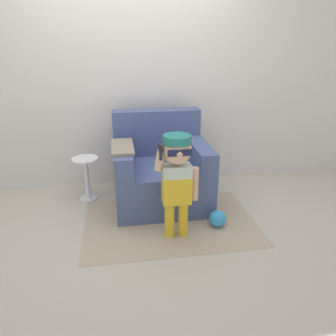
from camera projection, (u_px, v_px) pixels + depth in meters
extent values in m
plane|color=#BCB29E|center=(143.00, 205.00, 3.51)|extent=(10.00, 10.00, 0.00)
cube|color=silver|center=(134.00, 74.00, 3.67)|extent=(10.00, 0.05, 2.60)
cube|color=#475684|center=(161.00, 183.00, 3.51)|extent=(0.96, 0.93, 0.44)
cube|color=#475684|center=(156.00, 132.00, 3.67)|extent=(0.96, 0.21, 0.50)
cube|color=#475684|center=(123.00, 159.00, 3.24)|extent=(0.17, 0.72, 0.22)
cube|color=#475684|center=(200.00, 155.00, 3.35)|extent=(0.17, 0.72, 0.22)
cube|color=gray|center=(122.00, 147.00, 3.19)|extent=(0.21, 0.51, 0.03)
cylinder|color=gold|center=(169.00, 220.00, 2.91)|extent=(0.09, 0.09, 0.33)
cylinder|color=gold|center=(183.00, 218.00, 2.92)|extent=(0.09, 0.09, 0.33)
cube|color=gold|center=(177.00, 190.00, 2.81)|extent=(0.24, 0.14, 0.24)
cube|color=#B7C6B2|center=(177.00, 171.00, 2.75)|extent=(0.24, 0.14, 0.10)
sphere|color=tan|center=(177.00, 150.00, 2.68)|extent=(0.24, 0.24, 0.24)
cylinder|color=#1E7066|center=(177.00, 139.00, 2.65)|extent=(0.23, 0.23, 0.07)
cube|color=#1E7066|center=(175.00, 138.00, 2.76)|extent=(0.14, 0.11, 0.01)
cube|color=#0F1433|center=(180.00, 153.00, 2.57)|extent=(0.20, 0.01, 0.05)
cylinder|color=tan|center=(195.00, 184.00, 2.82)|extent=(0.07, 0.07, 0.30)
cylinder|color=tan|center=(160.00, 161.00, 2.69)|extent=(0.10, 0.07, 0.18)
cube|color=black|center=(160.00, 152.00, 2.64)|extent=(0.02, 0.07, 0.13)
cylinder|color=white|center=(89.00, 198.00, 3.64)|extent=(0.18, 0.18, 0.02)
cylinder|color=white|center=(87.00, 180.00, 3.56)|extent=(0.05, 0.05, 0.47)
cylinder|color=white|center=(85.00, 159.00, 3.47)|extent=(0.28, 0.28, 0.02)
cube|color=tan|center=(170.00, 222.00, 3.18)|extent=(1.64, 1.11, 0.01)
sphere|color=#3399D1|center=(218.00, 218.00, 3.09)|extent=(0.16, 0.16, 0.16)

